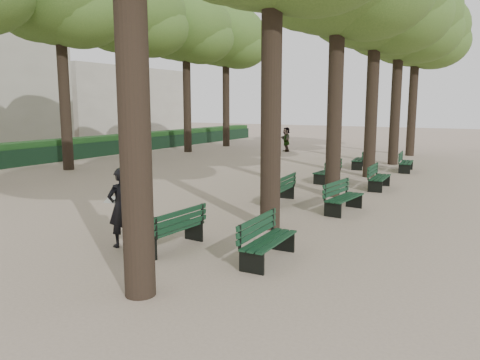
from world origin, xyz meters
The scene contains 20 objects.
ground centered at (0.00, 0.00, 0.00)m, with size 120.00×120.00×0.00m, color tan.
tree_central_4 centered at (1.50, 18.00, 7.65)m, with size 6.00×6.00×9.95m.
tree_central_5 centered at (1.50, 23.00, 7.65)m, with size 6.00×6.00×9.95m.
tree_far_3 centered at (-12.00, 13.00, 8.14)m, with size 6.00×6.00×10.45m.
tree_far_4 centered at (-12.00, 18.00, 8.14)m, with size 6.00×6.00×10.45m.
tree_far_5 centered at (-12.00, 23.00, 8.14)m, with size 6.00×6.00×10.45m.
bench_left_0 centered at (0.37, 0.32, 0.27)m, with size 0.68×1.83×0.92m.
bench_left_1 centered at (0.37, 5.98, 0.27)m, with size 0.72×1.84×0.92m.
bench_left_2 centered at (0.37, 10.73, 0.27)m, with size 0.69×1.83×0.92m.
bench_left_3 centered at (0.37, 15.56, 0.27)m, with size 0.78×1.86×0.92m.
bench_right_0 centered at (2.63, 0.62, 0.27)m, with size 0.63×1.82×0.92m.
bench_right_1 centered at (2.63, 5.72, 0.27)m, with size 0.76×1.85×0.92m.
bench_right_2 centered at (2.63, 10.17, 0.27)m, with size 0.65×1.82×0.92m.
bench_right_3 centered at (2.63, 15.52, 0.27)m, with size 0.74×1.85×0.92m.
man_with_map centered at (-0.74, -0.08, 0.91)m, with size 0.69×0.79×1.81m.
pedestrian_a centered at (-4.01, 24.55, 0.80)m, with size 0.78×0.32×1.61m, color #262628.
pedestrian_e centered at (-6.31, 21.51, 0.83)m, with size 1.54×0.33×1.66m, color #262628.
fence centered at (-15.00, 11.00, 0.45)m, with size 0.08×42.00×0.90m, color black.
hedge centered at (-15.70, 11.00, 0.60)m, with size 1.20×42.00×1.20m, color #143B15.
building_far centered at (-33.00, 30.00, 3.50)m, with size 12.00×16.00×7.00m, color #B7B2A3.
Camera 1 is at (6.70, -7.71, 3.21)m, focal length 35.00 mm.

